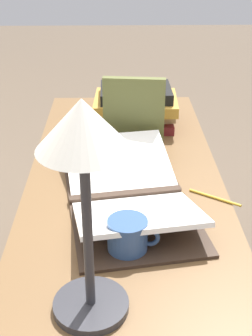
# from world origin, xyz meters

# --- Properties ---
(reading_desk) EXTENTS (1.45, 0.55, 0.77)m
(reading_desk) POSITION_xyz_m (0.00, 0.00, 0.65)
(reading_desk) COLOR brown
(reading_desk) RESTS_ON ground_plane
(open_book) EXTENTS (0.60, 0.39, 0.08)m
(open_book) POSITION_xyz_m (-0.06, -0.00, 0.79)
(open_book) COLOR #38281E
(open_book) RESTS_ON reading_desk
(book_stack_tall) EXTENTS (0.23, 0.29, 0.14)m
(book_stack_tall) POSITION_xyz_m (0.44, -0.04, 0.84)
(book_stack_tall) COLOR maroon
(book_stack_tall) RESTS_ON reading_desk
(book_standing_upright) EXTENTS (0.04, 0.19, 0.23)m
(book_standing_upright) POSITION_xyz_m (0.26, -0.03, 0.88)
(book_standing_upright) COLOR brown
(book_standing_upright) RESTS_ON reading_desk
(reading_lamp) EXTENTS (0.15, 0.15, 0.42)m
(reading_lamp) POSITION_xyz_m (-0.45, 0.07, 1.09)
(reading_lamp) COLOR #2D2D33
(reading_lamp) RESTS_ON reading_desk
(coffee_mug) EXTENTS (0.09, 0.12, 0.08)m
(coffee_mug) POSITION_xyz_m (-0.28, -0.00, 0.81)
(coffee_mug) COLOR #335184
(coffee_mug) RESTS_ON reading_desk
(pencil) EXTENTS (0.09, 0.12, 0.01)m
(pencil) POSITION_xyz_m (-0.06, -0.24, 0.77)
(pencil) COLOR gold
(pencil) RESTS_ON reading_desk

